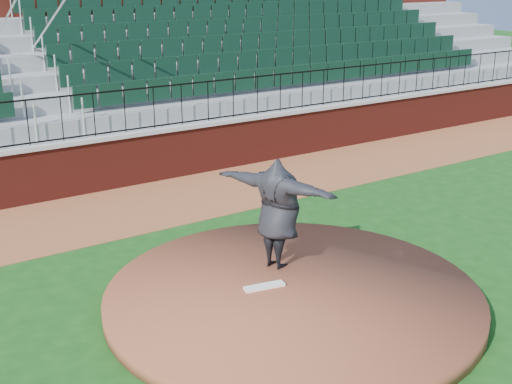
% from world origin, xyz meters
% --- Properties ---
extents(ground, '(90.00, 90.00, 0.00)m').
position_xyz_m(ground, '(0.00, 0.00, 0.00)').
color(ground, '#134413').
rests_on(ground, ground).
extents(warning_track, '(34.00, 3.20, 0.01)m').
position_xyz_m(warning_track, '(0.00, 5.40, 0.01)').
color(warning_track, brown).
rests_on(warning_track, ground).
extents(field_wall, '(34.00, 0.35, 1.20)m').
position_xyz_m(field_wall, '(0.00, 7.00, 0.60)').
color(field_wall, maroon).
rests_on(field_wall, ground).
extents(wall_cap, '(34.00, 0.45, 0.10)m').
position_xyz_m(wall_cap, '(0.00, 7.00, 1.25)').
color(wall_cap, '#B7B7B7').
rests_on(wall_cap, field_wall).
extents(wall_railing, '(34.00, 0.05, 1.00)m').
position_xyz_m(wall_railing, '(0.00, 7.00, 1.80)').
color(wall_railing, black).
rests_on(wall_railing, wall_cap).
extents(seating_stands, '(34.00, 5.10, 4.60)m').
position_xyz_m(seating_stands, '(0.00, 9.72, 2.30)').
color(seating_stands, gray).
rests_on(seating_stands, ground).
extents(concourse_wall, '(34.00, 0.50, 5.50)m').
position_xyz_m(concourse_wall, '(0.00, 12.52, 2.75)').
color(concourse_wall, maroon).
rests_on(concourse_wall, ground).
extents(pitchers_mound, '(5.83, 5.83, 0.25)m').
position_xyz_m(pitchers_mound, '(-0.45, -0.18, 0.12)').
color(pitchers_mound, brown).
rests_on(pitchers_mound, ground).
extents(pitching_rubber, '(0.67, 0.29, 0.04)m').
position_xyz_m(pitching_rubber, '(-0.78, 0.12, 0.27)').
color(pitching_rubber, white).
rests_on(pitching_rubber, pitchers_mound).
extents(pitcher, '(1.33, 2.37, 1.86)m').
position_xyz_m(pitcher, '(-0.13, 0.68, 1.18)').
color(pitcher, black).
rests_on(pitcher, pitchers_mound).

